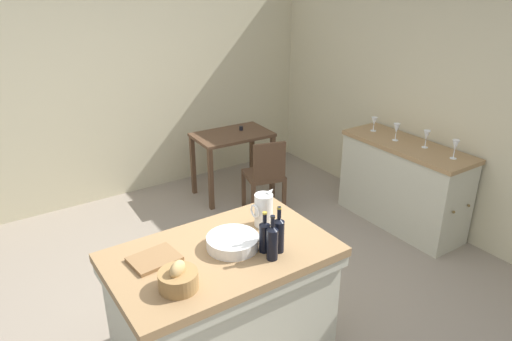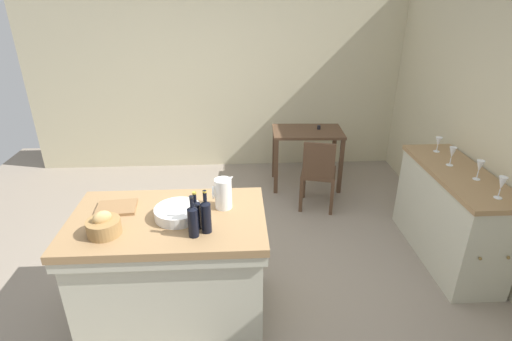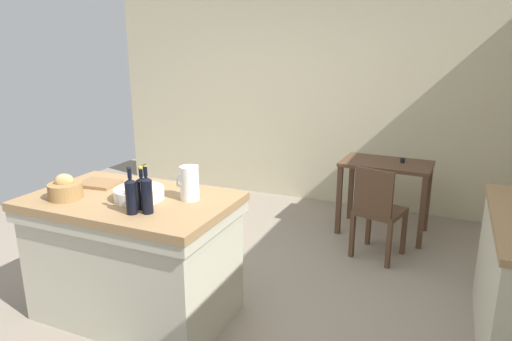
# 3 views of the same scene
# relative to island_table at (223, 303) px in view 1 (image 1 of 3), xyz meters

# --- Properties ---
(ground_plane) EXTENTS (6.76, 6.76, 0.00)m
(ground_plane) POSITION_rel_island_table_xyz_m (0.31, 0.48, -0.49)
(ground_plane) COLOR gray
(wall_back) EXTENTS (5.32, 0.12, 2.60)m
(wall_back) POSITION_rel_island_table_xyz_m (0.31, 3.08, 0.81)
(wall_back) COLOR beige
(wall_back) RESTS_ON ground
(wall_right) EXTENTS (0.12, 5.20, 2.60)m
(wall_right) POSITION_rel_island_table_xyz_m (2.91, 0.48, 0.81)
(wall_right) COLOR beige
(wall_right) RESTS_ON ground
(island_table) EXTENTS (1.45, 0.89, 0.92)m
(island_table) POSITION_rel_island_table_xyz_m (0.00, 0.00, 0.00)
(island_table) COLOR #99754C
(island_table) RESTS_ON ground
(side_cabinet) EXTENTS (0.52, 1.42, 0.92)m
(side_cabinet) POSITION_rel_island_table_xyz_m (2.57, 0.64, -0.03)
(side_cabinet) COLOR #99754C
(side_cabinet) RESTS_ON ground
(writing_desk) EXTENTS (0.93, 0.60, 0.83)m
(writing_desk) POSITION_rel_island_table_xyz_m (1.45, 2.28, 0.15)
(writing_desk) COLOR #513826
(writing_desk) RESTS_ON ground
(wooden_chair) EXTENTS (0.49, 0.49, 0.89)m
(wooden_chair) POSITION_rel_island_table_xyz_m (1.48, 1.63, -0.01)
(wooden_chair) COLOR #513826
(wooden_chair) RESTS_ON ground
(pitcher) EXTENTS (0.17, 0.13, 0.28)m
(pitcher) POSITION_rel_island_table_xyz_m (0.41, 0.13, 0.54)
(pitcher) COLOR white
(pitcher) RESTS_ON island_table
(wash_bowl) EXTENTS (0.34, 0.34, 0.08)m
(wash_bowl) POSITION_rel_island_table_xyz_m (0.08, -0.00, 0.46)
(wash_bowl) COLOR white
(wash_bowl) RESTS_ON island_table
(bread_basket) EXTENTS (0.23, 0.23, 0.18)m
(bread_basket) POSITION_rel_island_table_xyz_m (-0.39, -0.20, 0.49)
(bread_basket) COLOR olive
(bread_basket) RESTS_ON island_table
(cutting_board) EXTENTS (0.31, 0.25, 0.02)m
(cutting_board) POSITION_rel_island_table_xyz_m (-0.40, 0.14, 0.43)
(cutting_board) COLOR olive
(cutting_board) RESTS_ON island_table
(wine_bottle_dark) EXTENTS (0.07, 0.07, 0.32)m
(wine_bottle_dark) POSITION_rel_island_table_xyz_m (0.30, -0.20, 0.55)
(wine_bottle_dark) COLOR black
(wine_bottle_dark) RESTS_ON island_table
(wine_bottle_amber) EXTENTS (0.07, 0.07, 0.28)m
(wine_bottle_amber) POSITION_rel_island_table_xyz_m (0.23, -0.15, 0.54)
(wine_bottle_amber) COLOR black
(wine_bottle_amber) RESTS_ON island_table
(wine_bottle_green) EXTENTS (0.07, 0.07, 0.31)m
(wine_bottle_green) POSITION_rel_island_table_xyz_m (0.22, -0.25, 0.55)
(wine_bottle_green) COLOR black
(wine_bottle_green) RESTS_ON island_table
(wine_glass_far_left) EXTENTS (0.07, 0.07, 0.19)m
(wine_glass_far_left) POSITION_rel_island_table_xyz_m (2.61, 0.14, 0.56)
(wine_glass_far_left) COLOR white
(wine_glass_far_left) RESTS_ON side_cabinet
(wine_glass_left) EXTENTS (0.07, 0.07, 0.18)m
(wine_glass_left) POSITION_rel_island_table_xyz_m (2.63, 0.48, 0.55)
(wine_glass_left) COLOR white
(wine_glass_left) RESTS_ON side_cabinet
(wine_glass_middle) EXTENTS (0.07, 0.07, 0.18)m
(wine_glass_middle) POSITION_rel_island_table_xyz_m (2.54, 0.79, 0.56)
(wine_glass_middle) COLOR white
(wine_glass_middle) RESTS_ON side_cabinet
(wine_glass_right) EXTENTS (0.07, 0.07, 0.16)m
(wine_glass_right) POSITION_rel_island_table_xyz_m (2.58, 1.13, 0.54)
(wine_glass_right) COLOR white
(wine_glass_right) RESTS_ON side_cabinet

